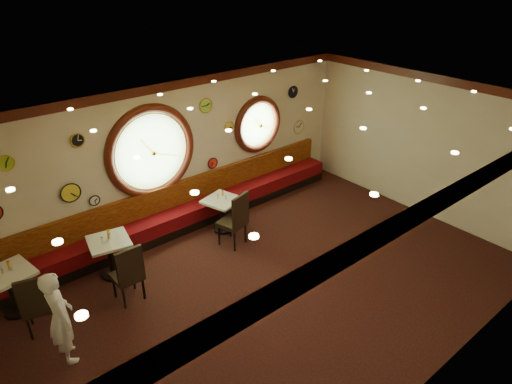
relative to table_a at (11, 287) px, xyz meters
name	(u,v)px	position (x,y,z in m)	size (l,w,h in m)	color
floor	(270,286)	(3.73, -2.24, -0.51)	(9.00, 6.00, 0.00)	black
ceiling	(273,117)	(3.73, -2.24, 2.69)	(9.00, 6.00, 0.02)	gold
wall_back	(178,156)	(3.73, 0.76, 1.09)	(9.00, 0.02, 3.20)	beige
wall_front	(435,303)	(3.73, -5.24, 1.09)	(9.00, 0.02, 3.20)	beige
wall_right	(423,145)	(8.23, -2.24, 1.09)	(0.02, 6.00, 3.20)	beige
molding_back	(173,85)	(3.73, 0.71, 2.60)	(9.00, 0.10, 0.18)	#3E130B
molding_front	(457,192)	(3.73, -5.19, 2.60)	(9.00, 0.10, 0.18)	#3E130B
molding_right	(434,78)	(8.18, -2.24, 2.60)	(0.10, 6.00, 0.18)	#3E130B
banquette_base	(189,222)	(3.73, 0.48, -0.41)	(8.00, 0.55, 0.20)	black
banquette_seat	(189,212)	(3.73, 0.48, -0.16)	(8.00, 0.55, 0.30)	#5B070E
banquette_back	(182,192)	(3.73, 0.70, 0.24)	(8.00, 0.10, 0.55)	#5C0D07
porthole_left_glass	(151,152)	(3.13, 0.76, 1.34)	(1.66, 1.66, 0.02)	#A1D47F
porthole_left_frame	(151,152)	(3.13, 0.74, 1.34)	(1.98, 1.98, 0.18)	#3E130B
porthole_left_ring	(152,152)	(3.13, 0.71, 1.34)	(1.61, 1.61, 0.03)	gold
porthole_right_glass	(257,125)	(5.93, 0.76, 1.29)	(1.10, 1.10, 0.02)	#A1D47F
porthole_right_frame	(258,125)	(5.93, 0.74, 1.29)	(1.38, 1.38, 0.18)	#3E130B
porthole_right_ring	(259,125)	(5.93, 0.71, 1.29)	(1.09, 1.09, 0.03)	gold
wall_clock_0	(94,200)	(1.83, 0.72, 0.69)	(0.20, 0.20, 0.03)	silver
wall_clock_1	(229,127)	(5.08, 0.72, 1.44)	(0.22, 0.22, 0.03)	gold
wall_clock_2	(6,163)	(0.53, 0.72, 1.84)	(0.26, 0.26, 0.03)	#95BD25
wall_clock_3	(293,92)	(7.03, 0.72, 1.89)	(0.28, 0.28, 0.03)	black
wall_clock_4	(77,140)	(1.73, 0.72, 1.94)	(0.24, 0.24, 0.03)	black
wall_clock_5	(70,193)	(1.43, 0.72, 0.99)	(0.36, 0.36, 0.03)	yellow
wall_clock_6	(206,106)	(4.48, 0.72, 2.04)	(0.30, 0.30, 0.03)	#8ED141
wall_clock_8	(298,127)	(7.28, 0.72, 0.94)	(0.34, 0.34, 0.03)	silver
wall_clock_9	(212,163)	(4.58, 0.72, 0.69)	(0.24, 0.24, 0.03)	red
table_a	(11,287)	(0.00, 0.00, 0.00)	(0.85, 0.85, 0.81)	black
table_b	(111,253)	(1.67, -0.12, -0.02)	(0.84, 0.84, 0.78)	black
table_c	(223,211)	(4.19, -0.15, -0.03)	(0.86, 0.86, 0.76)	black
chair_a	(36,301)	(0.19, -0.79, 0.13)	(0.59, 0.59, 0.70)	black
chair_b	(128,271)	(1.62, -1.00, 0.13)	(0.48, 0.48, 0.70)	black
chair_c	(236,217)	(4.06, -0.80, 0.17)	(0.62, 0.62, 0.74)	black
condiment_a_salt	(2,271)	(-0.05, 0.01, 0.34)	(0.03, 0.03, 0.09)	silver
condiment_b_salt	(102,240)	(1.56, -0.12, 0.33)	(0.04, 0.04, 0.11)	silver
condiment_c_salt	(218,196)	(4.15, -0.05, 0.30)	(0.04, 0.04, 0.10)	silver
condiment_a_pepper	(11,268)	(0.08, 0.00, 0.35)	(0.04, 0.04, 0.10)	silver
condiment_b_pepper	(110,237)	(1.71, -0.11, 0.32)	(0.03, 0.03, 0.09)	silver
condiment_c_pepper	(226,198)	(4.25, -0.21, 0.30)	(0.03, 0.03, 0.10)	silver
condiment_a_bottle	(9,265)	(0.07, 0.06, 0.38)	(0.05, 0.05, 0.16)	gold
condiment_b_bottle	(108,234)	(1.72, -0.05, 0.36)	(0.06, 0.06, 0.18)	gold
condiment_c_bottle	(223,193)	(4.30, -0.02, 0.32)	(0.04, 0.04, 0.14)	gold
waiter	(60,317)	(0.32, -1.54, 0.26)	(0.56, 0.37, 1.54)	white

